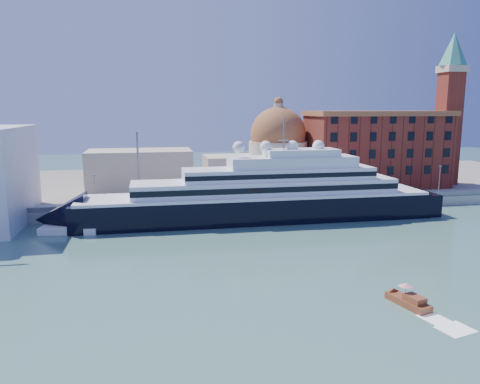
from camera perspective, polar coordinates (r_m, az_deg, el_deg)
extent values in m
plane|color=#37605B|center=(87.51, 0.96, -7.12)|extent=(400.00, 400.00, 0.00)
cube|color=gray|center=(119.60, -2.48, -1.79)|extent=(180.00, 10.00, 2.50)
cube|color=slate|center=(159.63, -4.72, 1.11)|extent=(260.00, 72.00, 2.00)
cube|color=slate|center=(114.87, -2.14, -1.34)|extent=(180.00, 0.10, 1.20)
cube|color=black|center=(110.12, 2.02, -2.25)|extent=(83.07, 12.78, 6.92)
cone|color=black|center=(108.96, -20.98, -3.06)|extent=(10.65, 12.78, 12.78)
cube|color=black|center=(126.16, 20.72, -1.41)|extent=(6.39, 11.72, 6.39)
cube|color=white|center=(109.38, 2.03, -0.34)|extent=(80.94, 12.99, 0.64)
cube|color=white|center=(109.55, 3.12, 0.69)|extent=(61.77, 10.65, 3.20)
cube|color=black|center=(104.47, 3.85, 0.21)|extent=(61.77, 0.15, 1.28)
cube|color=white|center=(109.93, 4.75, 2.27)|extent=(44.73, 9.59, 2.77)
cube|color=white|center=(110.51, 6.37, 3.68)|extent=(29.82, 8.52, 2.56)
cube|color=white|center=(110.96, 7.45, 4.79)|extent=(17.04, 7.46, 1.70)
cylinder|color=slate|center=(109.35, 5.37, 7.10)|extent=(0.32, 0.32, 7.46)
sphere|color=white|center=(107.01, -0.16, 5.48)|extent=(2.77, 2.77, 2.77)
sphere|color=white|center=(108.41, 3.17, 5.52)|extent=(2.77, 2.77, 2.77)
sphere|color=white|center=(110.17, 6.41, 5.55)|extent=(2.77, 2.77, 2.77)
sphere|color=white|center=(112.26, 9.53, 5.56)|extent=(2.77, 2.77, 2.77)
cube|color=white|center=(105.36, -20.07, -4.41)|extent=(12.62, 6.08, 1.61)
cube|color=white|center=(104.42, -19.07, -3.74)|extent=(4.41, 3.18, 1.21)
cube|color=brown|center=(68.00, 19.79, -12.58)|extent=(3.71, 6.88, 1.09)
cube|color=brown|center=(66.96, 20.51, -12.14)|extent=(2.36, 3.07, 0.87)
cylinder|color=slate|center=(67.85, 19.53, -11.38)|extent=(0.07, 0.07, 1.74)
cone|color=red|center=(67.51, 19.58, -10.60)|extent=(1.96, 1.96, 0.44)
cube|color=maroon|center=(151.30, 16.31, 4.82)|extent=(42.00, 18.00, 22.00)
cube|color=brown|center=(150.75, 16.53, 9.18)|extent=(43.00, 19.00, 1.50)
cube|color=maroon|center=(163.36, 23.97, 7.01)|extent=(6.00, 6.00, 35.00)
cube|color=beige|center=(163.68, 24.45, 13.48)|extent=(7.00, 7.00, 2.00)
cone|color=teal|center=(164.23, 24.61, 15.56)|extent=(8.40, 8.40, 10.00)
cylinder|color=beige|center=(146.19, 4.62, 3.45)|extent=(18.00, 18.00, 14.00)
sphere|color=brown|center=(145.42, 4.67, 6.97)|extent=(17.00, 17.00, 17.00)
cylinder|color=beige|center=(145.20, 4.71, 10.13)|extent=(3.00, 3.00, 3.00)
cube|color=beige|center=(141.32, -0.65, 2.43)|extent=(18.00, 14.00, 10.00)
cube|color=beige|center=(140.84, -12.08, 2.59)|extent=(30.00, 16.00, 12.00)
cylinder|color=slate|center=(115.00, -17.20, -0.06)|extent=(0.24, 0.24, 8.00)
cube|color=slate|center=(114.38, -17.31, 1.96)|extent=(0.80, 0.30, 0.25)
cylinder|color=slate|center=(115.70, -2.27, 0.45)|extent=(0.24, 0.24, 8.00)
cube|color=slate|center=(115.08, -2.28, 2.47)|extent=(0.80, 0.30, 0.25)
cylinder|color=slate|center=(123.89, 11.57, 0.90)|extent=(0.24, 0.24, 8.00)
cube|color=slate|center=(123.31, 11.64, 2.78)|extent=(0.80, 0.30, 0.25)
cylinder|color=slate|center=(138.24, 23.12, 1.23)|extent=(0.24, 0.24, 8.00)
cube|color=slate|center=(137.72, 23.24, 2.92)|extent=(0.80, 0.30, 0.25)
cylinder|color=slate|center=(115.60, -12.29, 2.72)|extent=(0.50, 0.50, 18.00)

